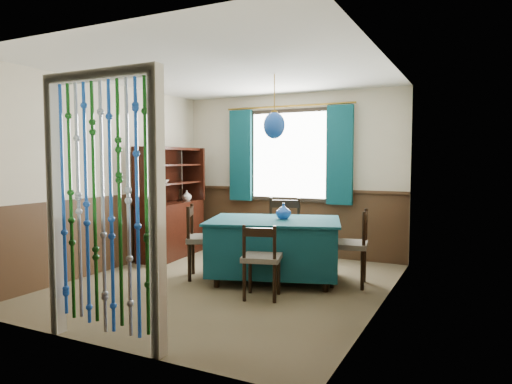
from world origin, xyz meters
The scene contains 22 objects.
floor centered at (0.00, 0.00, 0.00)m, with size 4.00×4.00×0.00m, color brown.
ceiling centered at (0.00, 0.00, 2.50)m, with size 4.00×4.00×0.00m, color silver.
wall_back centered at (0.00, 2.00, 1.25)m, with size 3.60×3.60×0.00m, color beige.
wall_front centered at (0.00, -2.00, 1.25)m, with size 3.60×3.60×0.00m, color beige.
wall_left centered at (-1.80, 0.00, 1.25)m, with size 4.00×4.00×0.00m, color beige.
wall_right centered at (1.80, 0.00, 1.25)m, with size 4.00×4.00×0.00m, color beige.
wainscot_back centered at (0.00, 1.99, 0.50)m, with size 3.60×3.60×0.00m, color #3F2818.
wainscot_front centered at (0.00, -1.99, 0.50)m, with size 3.60×3.60×0.00m, color #3F2818.
wainscot_left centered at (-1.79, 0.00, 0.50)m, with size 4.00×4.00×0.00m, color #3F2818.
wainscot_right centered at (1.79, 0.00, 0.50)m, with size 4.00×4.00×0.00m, color #3F2818.
window centered at (0.00, 1.95, 1.55)m, with size 1.32×0.12×1.42m, color black.
doorway centered at (0.00, -1.94, 1.05)m, with size 1.16×0.12×2.18m, color silver, non-canonical shape.
dining_table centered at (0.43, 0.42, 0.44)m, with size 1.83×1.52×0.76m.
chair_near centered at (0.61, -0.30, 0.43)m, with size 0.49×0.48×0.81m.
chair_far centered at (0.27, 1.08, 0.50)m, with size 0.58×0.56×0.95m.
chair_left centered at (-0.43, 0.15, 0.49)m, with size 0.59×0.60×0.92m.
chair_right centered at (1.33, 0.65, 0.48)m, with size 0.49×0.51×0.90m.
sideboard centered at (-1.56, 1.01, 0.58)m, with size 0.56×1.31×1.67m.
pendant_lamp centered at (0.43, 0.42, 1.90)m, with size 0.26×0.26×0.77m.
vase_table centered at (0.52, 0.50, 0.85)m, with size 0.17×0.17×0.18m, color #164198.
bowl_shelf centered at (-1.50, 0.73, 1.17)m, with size 0.21×0.21×0.05m, color beige.
vase_sideboard centered at (-1.50, 1.34, 0.92)m, with size 0.17×0.17×0.18m, color beige.
Camera 1 is at (2.68, -4.62, 1.48)m, focal length 32.00 mm.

